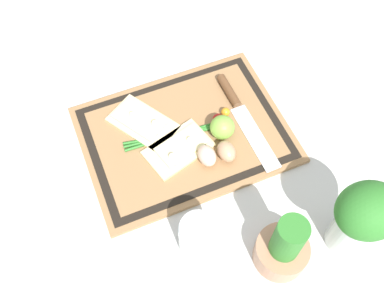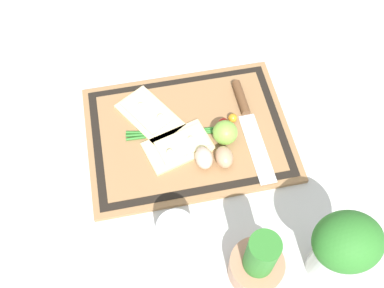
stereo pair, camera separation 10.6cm
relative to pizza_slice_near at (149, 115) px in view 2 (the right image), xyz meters
name	(u,v)px [view 2 (the right image)]	position (x,y,z in m)	size (l,w,h in m)	color
ground_plane	(188,135)	(-0.09, 0.07, -0.02)	(6.00, 6.00, 0.00)	silver
cutting_board	(188,134)	(-0.09, 0.07, -0.01)	(0.50, 0.37, 0.02)	#997047
pizza_slice_near	(149,115)	(0.00, 0.00, 0.00)	(0.17, 0.19, 0.02)	beige
pizza_slice_far	(179,146)	(-0.06, 0.10, 0.00)	(0.18, 0.13, 0.02)	beige
knife	(246,113)	(-0.24, 0.05, 0.00)	(0.04, 0.30, 0.02)	silver
egg_brown	(224,157)	(-0.15, 0.16, 0.02)	(0.04, 0.06, 0.04)	tan
egg_pink	(204,158)	(-0.11, 0.16, 0.02)	(0.04, 0.06, 0.04)	beige
lime	(225,133)	(-0.17, 0.10, 0.02)	(0.06, 0.06, 0.06)	#7FB742
cherry_tomato_red	(223,123)	(-0.18, 0.07, 0.01)	(0.03, 0.03, 0.03)	red
cherry_tomato_yellow	(233,118)	(-0.20, 0.06, 0.01)	(0.02, 0.02, 0.02)	orange
scallion_bunch	(181,133)	(-0.07, 0.07, 0.00)	(0.27, 0.06, 0.01)	#2D7528
herb_pot	(258,263)	(-0.16, 0.42, 0.04)	(0.11, 0.11, 0.18)	#AD7A5B
sauce_jar	(176,237)	(-0.01, 0.33, 0.02)	(0.08, 0.08, 0.10)	silver
herb_glass	(342,248)	(-0.31, 0.45, 0.11)	(0.13, 0.11, 0.22)	silver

